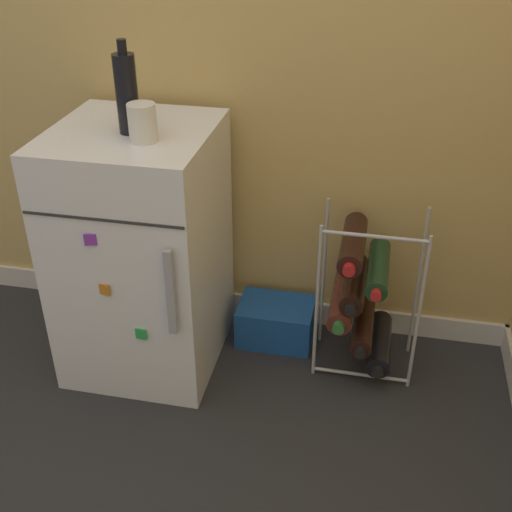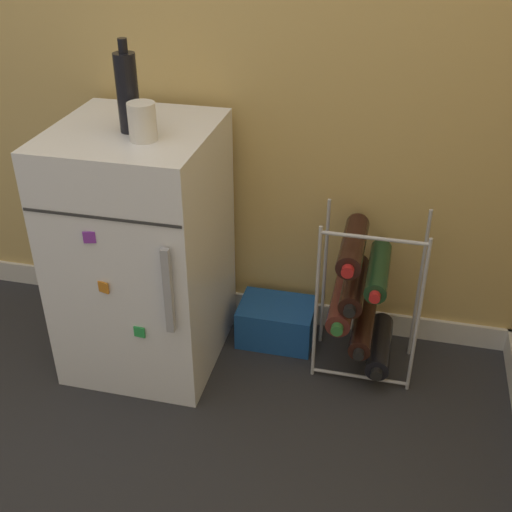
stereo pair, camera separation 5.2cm
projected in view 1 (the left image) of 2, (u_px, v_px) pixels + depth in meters
name	position (u px, v px, depth m)	size (l,w,h in m)	color
ground_plane	(232.00, 408.00, 2.09)	(14.00, 14.00, 0.00)	#28282B
mini_fridge	(143.00, 251.00, 2.13)	(0.49, 0.54, 0.84)	white
wine_rack	(361.00, 295.00, 2.15)	(0.34, 0.33, 0.58)	#B2B2B7
soda_box	(276.00, 322.00, 2.37)	(0.27, 0.19, 0.15)	#194C9E
fridge_top_cup	(142.00, 123.00, 1.81)	(0.08, 0.08, 0.11)	silver
fridge_top_bottle	(127.00, 93.00, 1.83)	(0.06, 0.06, 0.27)	black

